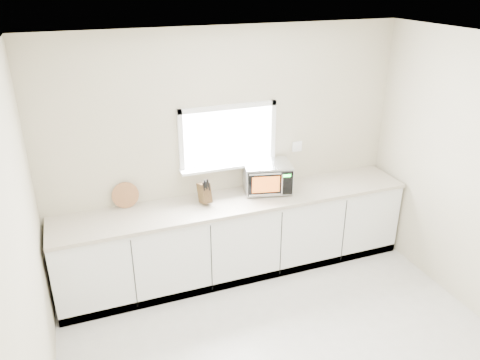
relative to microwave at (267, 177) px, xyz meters
name	(u,v)px	position (x,y,z in m)	size (l,w,h in m)	color
back_wall	(228,152)	(-0.39, 0.21, 0.27)	(4.00, 0.17, 2.70)	beige
cabinets	(237,237)	(-0.39, -0.09, -0.65)	(3.92, 0.60, 0.88)	white
countertop	(238,201)	(-0.39, -0.10, -0.19)	(3.92, 0.64, 0.04)	beige
microwave	(267,177)	(0.00, 0.00, 0.00)	(0.58, 0.50, 0.33)	black
knife_block	(205,193)	(-0.75, -0.06, -0.05)	(0.13, 0.21, 0.29)	#4F381C
cutting_board	(125,195)	(-1.54, 0.15, -0.03)	(0.28, 0.28, 0.02)	#905A37
coffee_grinder	(253,183)	(-0.17, 0.02, -0.06)	(0.15, 0.15, 0.22)	#A9ABB0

